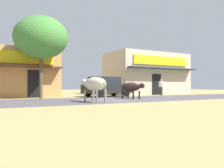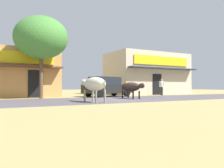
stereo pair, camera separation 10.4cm
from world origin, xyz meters
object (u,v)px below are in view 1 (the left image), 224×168
object	(u,v)px
roadside_tree	(41,38)
parked_hatchback_car	(107,87)
cow_far_dark	(131,87)
cow_near_brown	(94,84)
pedestrian_by_shop	(161,86)

from	to	relation	value
roadside_tree	parked_hatchback_car	world-z (taller)	roadside_tree
cow_far_dark	cow_near_brown	bearing A→B (deg)	-152.15
parked_hatchback_car	cow_far_dark	size ratio (longest dim) A/B	1.56
roadside_tree	cow_near_brown	world-z (taller)	roadside_tree
parked_hatchback_car	pedestrian_by_shop	bearing A→B (deg)	0.06
roadside_tree	cow_far_dark	world-z (taller)	roadside_tree
cow_far_dark	pedestrian_by_shop	xyz separation A→B (m)	(5.80, 3.45, 0.10)
pedestrian_by_shop	cow_near_brown	bearing A→B (deg)	-150.36
roadside_tree	cow_near_brown	xyz separation A→B (m)	(1.80, -5.12, -3.33)
roadside_tree	pedestrian_by_shop	xyz separation A→B (m)	(11.36, 0.31, -3.40)
parked_hatchback_car	roadside_tree	bearing A→B (deg)	-176.75
cow_far_dark	pedestrian_by_shop	size ratio (longest dim) A/B	1.78
roadside_tree	cow_near_brown	bearing A→B (deg)	-70.64
parked_hatchback_car	pedestrian_by_shop	xyz separation A→B (m)	(5.94, 0.01, 0.08)
cow_near_brown	pedestrian_by_shop	world-z (taller)	pedestrian_by_shop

